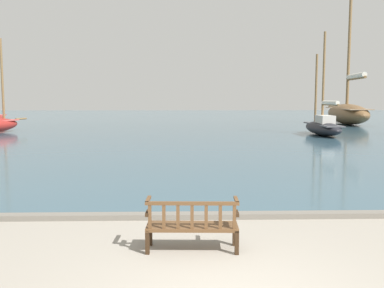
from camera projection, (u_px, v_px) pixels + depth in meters
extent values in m
cube|color=#385666|center=(186.00, 121.00, 49.42)|extent=(100.00, 80.00, 0.08)
cube|color=slate|center=(209.00, 216.00, 9.51)|extent=(40.00, 0.30, 0.12)
cube|color=#322113|center=(150.00, 234.00, 7.76)|extent=(0.07, 0.07, 0.42)
cube|color=#322113|center=(234.00, 234.00, 7.74)|extent=(0.07, 0.07, 0.42)
cube|color=#322113|center=(147.00, 242.00, 7.31)|extent=(0.07, 0.07, 0.42)
cube|color=#322113|center=(237.00, 243.00, 7.29)|extent=(0.07, 0.07, 0.42)
cube|color=brown|center=(192.00, 227.00, 7.50)|extent=(1.62, 0.58, 0.06)
cube|color=brown|center=(192.00, 203.00, 7.23)|extent=(1.60, 0.11, 0.06)
cube|color=brown|center=(150.00, 217.00, 7.27)|extent=(0.06, 0.04, 0.41)
cube|color=brown|center=(164.00, 217.00, 7.26)|extent=(0.06, 0.04, 0.41)
cube|color=brown|center=(178.00, 217.00, 7.26)|extent=(0.06, 0.04, 0.41)
cube|color=brown|center=(192.00, 217.00, 7.26)|extent=(0.06, 0.04, 0.41)
cube|color=brown|center=(206.00, 217.00, 7.26)|extent=(0.06, 0.04, 0.41)
cube|color=brown|center=(220.00, 217.00, 7.25)|extent=(0.06, 0.04, 0.41)
cube|color=brown|center=(234.00, 217.00, 7.25)|extent=(0.06, 0.04, 0.41)
cube|color=#322113|center=(148.00, 213.00, 7.39)|extent=(0.07, 0.30, 0.06)
cube|color=brown|center=(148.00, 200.00, 7.46)|extent=(0.08, 0.47, 0.04)
cube|color=#322113|center=(237.00, 213.00, 7.38)|extent=(0.07, 0.30, 0.06)
cube|color=brown|center=(236.00, 200.00, 7.44)|extent=(0.08, 0.47, 0.04)
cylinder|color=brown|center=(2.00, 79.00, 32.18)|extent=(0.17, 0.17, 6.08)
cylinder|color=brown|center=(21.00, 119.00, 34.33)|extent=(0.52, 1.20, 0.14)
ellipsoid|color=black|center=(323.00, 128.00, 29.82)|extent=(1.67, 5.85, 0.96)
cube|color=#4C4C51|center=(323.00, 124.00, 29.79)|extent=(1.25, 5.15, 0.08)
cube|color=beige|center=(325.00, 120.00, 29.32)|extent=(0.91, 1.68, 0.61)
cylinder|color=brown|center=(324.00, 78.00, 29.59)|extent=(0.16, 0.16, 6.33)
cylinder|color=brown|center=(330.00, 105.00, 28.29)|extent=(0.14, 3.01, 0.13)
cylinder|color=silver|center=(330.00, 103.00, 28.28)|extent=(0.27, 2.71, 0.26)
cylinder|color=brown|center=(316.00, 89.00, 31.26)|extent=(0.16, 0.16, 4.97)
ellipsoid|color=brown|center=(347.00, 114.00, 42.48)|extent=(4.04, 11.03, 1.98)
cube|color=#997A5B|center=(348.00, 108.00, 42.43)|extent=(3.19, 9.66, 0.08)
cylinder|color=brown|center=(349.00, 54.00, 42.12)|extent=(0.29, 0.29, 10.59)
cylinder|color=brown|center=(356.00, 78.00, 39.67)|extent=(0.84, 5.48, 0.23)
cylinder|color=silver|center=(356.00, 76.00, 39.64)|extent=(1.01, 4.96, 0.46)
cylinder|color=brown|center=(332.00, 107.00, 48.94)|extent=(0.49, 2.38, 0.23)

